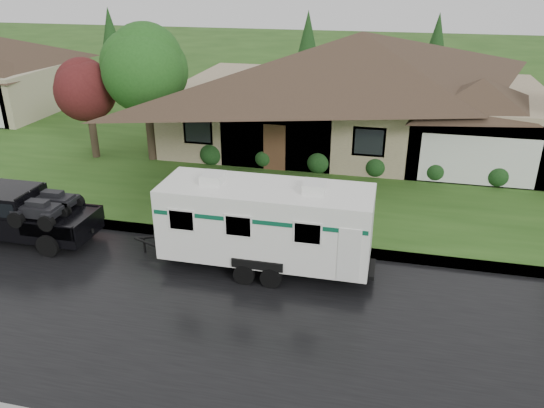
{
  "coord_description": "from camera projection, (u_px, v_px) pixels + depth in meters",
  "views": [
    {
      "loc": [
        3.8,
        -13.1,
        8.53
      ],
      "look_at": [
        0.28,
        2.0,
        1.62
      ],
      "focal_mm": 35.0,
      "sensor_mm": 36.0,
      "label": 1
    }
  ],
  "objects": [
    {
      "name": "tree_red",
      "position": [
        87.0,
        90.0,
        24.48
      ],
      "size": [
        2.81,
        2.81,
        4.65
      ],
      "color": "#382B1E",
      "rests_on": "lawn"
    },
    {
      "name": "house_main",
      "position": [
        365.0,
        77.0,
        26.29
      ],
      "size": [
        19.44,
        10.8,
        6.9
      ],
      "color": "gray",
      "rests_on": "lawn"
    },
    {
      "name": "ground",
      "position": [
        248.0,
        279.0,
        15.92
      ],
      "size": [
        140.0,
        140.0,
        0.0
      ],
      "primitive_type": "plane",
      "color": "#274D18",
      "rests_on": "ground"
    },
    {
      "name": "shrub_row",
      "position": [
        347.0,
        162.0,
        23.51
      ],
      "size": [
        13.6,
        1.0,
        1.0
      ],
      "color": "#143814",
      "rests_on": "lawn"
    },
    {
      "name": "pickup_truck",
      "position": [
        14.0,
        212.0,
        17.97
      ],
      "size": [
        5.39,
        2.05,
        1.8
      ],
      "color": "black",
      "rests_on": "ground"
    },
    {
      "name": "lawn",
      "position": [
        320.0,
        136.0,
        29.23
      ],
      "size": [
        140.0,
        26.0,
        0.15
      ],
      "primitive_type": "cube",
      "color": "#274D18",
      "rests_on": "ground"
    },
    {
      "name": "curb",
      "position": [
        266.0,
        242.0,
        17.89
      ],
      "size": [
        140.0,
        0.5,
        0.15
      ],
      "primitive_type": "cube",
      "color": "gray",
      "rests_on": "ground"
    },
    {
      "name": "tree_left_green",
      "position": [
        145.0,
        69.0,
        23.78
      ],
      "size": [
        3.71,
        3.71,
        6.14
      ],
      "color": "#382B1E",
      "rests_on": "lawn"
    },
    {
      "name": "road",
      "position": [
        228.0,
        318.0,
        14.14
      ],
      "size": [
        140.0,
        8.0,
        0.01
      ],
      "primitive_type": "cube",
      "color": "black",
      "rests_on": "ground"
    },
    {
      "name": "travel_trailer",
      "position": [
        266.0,
        221.0,
        15.89
      ],
      "size": [
        6.64,
        2.33,
        2.98
      ],
      "color": "white",
      "rests_on": "ground"
    }
  ]
}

